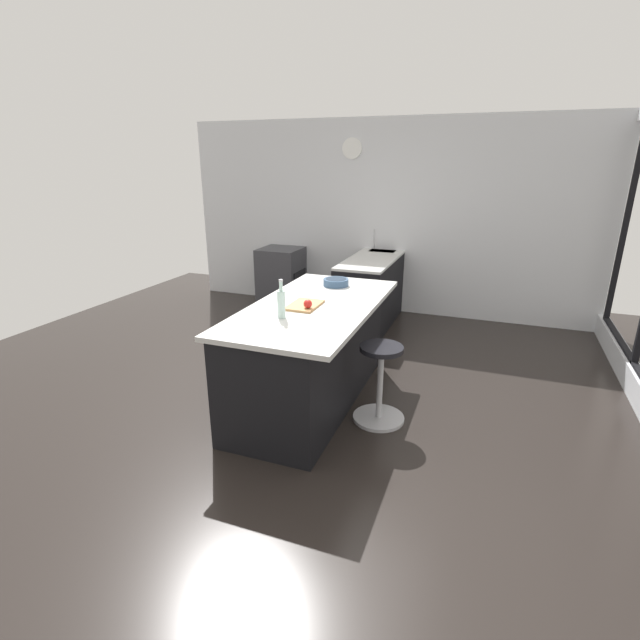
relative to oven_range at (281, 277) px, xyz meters
The scene contains 10 objects.
ground_plane 3.16m from the oven_range, 27.49° to the left, with size 8.13×8.13×0.00m, color black.
interior_partition_left 1.74m from the oven_range, 103.63° to the left, with size 0.15×5.87×2.67m.
sink_cabinet 1.50m from the oven_range, 90.17° to the left, with size 2.30×0.60×1.18m.
oven_range is the anchor object (origin of this frame).
kitchen_island 3.09m from the oven_range, 29.88° to the left, with size 2.08×1.02×0.93m.
stool_by_window 3.58m from the oven_range, 38.37° to the left, with size 0.44×0.44×0.68m.
cutting_board 3.20m from the oven_range, 28.91° to the left, with size 0.36×0.24×0.02m, color tan.
apple_red 3.32m from the oven_range, 29.17° to the left, with size 0.07×0.07×0.07m, color red.
water_bottle 3.50m from the oven_range, 25.35° to the left, with size 0.06×0.06×0.31m.
fruit_bowl 2.60m from the oven_range, 37.66° to the left, with size 0.25×0.25×0.07m.
Camera 1 is at (3.53, 1.56, 2.12)m, focal length 26.39 mm.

